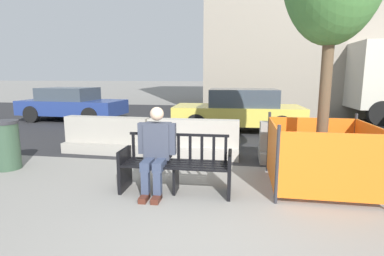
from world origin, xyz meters
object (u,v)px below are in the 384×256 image
Objects in this scene: jersey_barrier_left at (107,138)px; car_taxi_near at (239,110)px; street_bench at (176,167)px; car_sedan_mid at (72,104)px; trash_bin at (6,145)px; jersey_barrier_centre at (193,142)px; jersey_barrier_right at (309,147)px; seated_person at (156,148)px; construction_fence at (320,154)px.

jersey_barrier_left is 4.50m from car_taxi_near.
car_sedan_mid reaches higher than street_bench.
trash_bin is at bearing 170.53° from street_bench.
trash_bin reaches higher than jersey_barrier_centre.
street_bench is at bearing -88.11° from jersey_barrier_centre.
jersey_barrier_left is at bearing -51.44° from car_sedan_mid.
street_bench is at bearing -140.30° from jersey_barrier_right.
street_bench is at bearing 12.19° from seated_person.
car_sedan_mid reaches higher than jersey_barrier_left.
jersey_barrier_left is 1.01× the size of jersey_barrier_right.
car_sedan_mid is at bearing 142.40° from construction_fence.
car_taxi_near is 1.01× the size of car_sedan_mid.
seated_person is at bearing -142.68° from jersey_barrier_right.
construction_fence is at bearing -33.52° from jersey_barrier_centre.
seated_person is 0.86× the size of construction_fence.
trash_bin is (-5.69, 0.05, -0.09)m from construction_fence.
street_bench is 1.11× the size of construction_fence.
jersey_barrier_right is (4.49, -0.15, 0.00)m from jersey_barrier_left.
jersey_barrier_right is at bearing -2.11° from jersey_barrier_centre.
jersey_barrier_centre is at bearing 83.89° from seated_person.
car_taxi_near reaches higher than trash_bin.
car_sedan_mid reaches higher than construction_fence.
seated_person is at bearing -102.03° from car_taxi_near.
jersey_barrier_right is (2.36, 1.96, -0.06)m from street_bench.
street_bench is at bearing -166.54° from construction_fence.
construction_fence reaches higher than jersey_barrier_centre.
seated_person is 1.39× the size of trash_bin.
seated_person is at bearing -50.92° from car_sedan_mid.
trash_bin is at bearing -166.65° from jersey_barrier_right.
jersey_barrier_centre is 7.38m from car_sedan_mid.
seated_person is 0.65× the size of jersey_barrier_right.
jersey_barrier_right is at bearing -66.97° from car_taxi_near.
jersey_barrier_centre and jersey_barrier_right have the same top height.
street_bench is 0.84× the size of jersey_barrier_left.
street_bench is 1.80× the size of trash_bin.
trash_bin reaches higher than jersey_barrier_left.
car_taxi_near is 6.52m from trash_bin.
construction_fence is (2.22, 0.53, 0.17)m from street_bench.
street_bench is at bearing -9.47° from trash_bin.
seated_person is 8.72m from car_sedan_mid.
jersey_barrier_left is (-1.83, 2.17, -0.35)m from seated_person.
car_sedan_mid is (-5.49, 6.77, -0.02)m from seated_person.
seated_person reaches higher than jersey_barrier_right.
jersey_barrier_left is 0.49× the size of car_sedan_mid.
trash_bin is (-3.40, -1.47, 0.14)m from jersey_barrier_centre.
jersey_barrier_right is 0.49× the size of car_sedan_mid.
trash_bin is (-3.17, 0.64, -0.21)m from seated_person.
street_bench reaches higher than jersey_barrier_left.
construction_fence is 5.69m from trash_bin.
construction_fence is 10.11m from car_sedan_mid.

